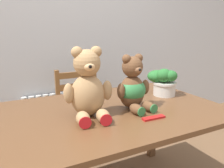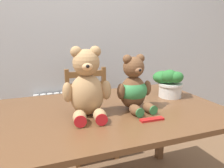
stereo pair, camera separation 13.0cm
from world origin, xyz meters
The scene contains 8 objects.
wall_back centered at (0.00, 1.68, 1.30)m, with size 8.00×0.04×2.60m, color silver.
radiator centered at (-0.12, 1.61, 0.25)m, with size 0.71×0.10×0.56m.
dining_table centered at (0.00, 0.47, 0.65)m, with size 1.39×0.93×0.74m.
wooden_chair_behind centered at (0.06, 1.26, 0.44)m, with size 0.43×0.41×0.85m.
teddy_bear_left centered at (-0.18, 0.42, 0.91)m, with size 0.28×0.30×0.40m.
teddy_bear_right centered at (0.12, 0.43, 0.88)m, with size 0.24×0.25×0.34m.
potted_plant centered at (0.48, 0.57, 0.85)m, with size 0.22×0.21×0.21m.
chocolate_bar centered at (0.13, 0.22, 0.75)m, with size 0.14×0.04×0.01m, color red.
Camera 1 is at (-0.59, -0.70, 1.22)m, focal length 35.00 mm.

